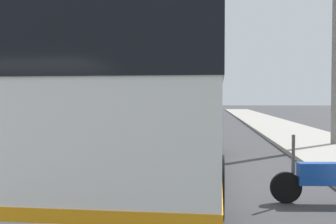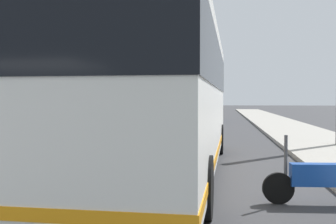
{
  "view_description": "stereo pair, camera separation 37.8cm",
  "coord_description": "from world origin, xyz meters",
  "px_view_note": "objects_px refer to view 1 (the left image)",
  "views": [
    {
      "loc": [
        -1.05,
        -3.32,
        1.88
      ],
      "look_at": [
        10.82,
        -2.09,
        1.47
      ],
      "focal_mm": 42.63,
      "sensor_mm": 36.0,
      "label": 1
    },
    {
      "loc": [
        -1.01,
        -3.69,
        1.88
      ],
      "look_at": [
        10.82,
        -2.09,
        1.47
      ],
      "focal_mm": 42.63,
      "sensor_mm": 36.0,
      "label": 2
    }
  ],
  "objects_px": {
    "car_ahead_same_lane": "(197,113)",
    "car_side_street": "(167,108)",
    "car_behind_bus": "(141,113)",
    "motorcycle_mid_row": "(333,178)",
    "utility_pole": "(336,60)",
    "car_oncoming": "(199,109)",
    "coach_bus": "(171,91)"
  },
  "relations": [
    {
      "from": "car_oncoming",
      "to": "car_side_street",
      "type": "bearing_deg",
      "value": 30.83
    },
    {
      "from": "car_oncoming",
      "to": "car_side_street",
      "type": "distance_m",
      "value": 8.75
    },
    {
      "from": "coach_bus",
      "to": "car_side_street",
      "type": "distance_m",
      "value": 42.17
    },
    {
      "from": "coach_bus",
      "to": "car_oncoming",
      "type": "relative_size",
      "value": 2.6
    },
    {
      "from": "coach_bus",
      "to": "car_oncoming",
      "type": "height_order",
      "value": "coach_bus"
    },
    {
      "from": "coach_bus",
      "to": "car_ahead_same_lane",
      "type": "xyz_separation_m",
      "value": [
        22.88,
        0.06,
        -1.41
      ]
    },
    {
      "from": "car_ahead_same_lane",
      "to": "utility_pole",
      "type": "height_order",
      "value": "utility_pole"
    },
    {
      "from": "car_behind_bus",
      "to": "car_side_street",
      "type": "bearing_deg",
      "value": -176.67
    },
    {
      "from": "motorcycle_mid_row",
      "to": "car_behind_bus",
      "type": "bearing_deg",
      "value": -76.82
    },
    {
      "from": "car_ahead_same_lane",
      "to": "car_side_street",
      "type": "height_order",
      "value": "car_side_street"
    },
    {
      "from": "coach_bus",
      "to": "car_behind_bus",
      "type": "relative_size",
      "value": 2.45
    },
    {
      "from": "coach_bus",
      "to": "car_behind_bus",
      "type": "distance_m",
      "value": 21.34
    },
    {
      "from": "motorcycle_mid_row",
      "to": "car_oncoming",
      "type": "distance_m",
      "value": 37.05
    },
    {
      "from": "car_ahead_same_lane",
      "to": "car_behind_bus",
      "type": "xyz_separation_m",
      "value": [
        -2.03,
        4.29,
        0.08
      ]
    },
    {
      "from": "car_ahead_same_lane",
      "to": "car_behind_bus",
      "type": "relative_size",
      "value": 0.85
    },
    {
      "from": "motorcycle_mid_row",
      "to": "car_oncoming",
      "type": "xyz_separation_m",
      "value": [
        36.89,
        3.32,
        0.24
      ]
    },
    {
      "from": "motorcycle_mid_row",
      "to": "car_ahead_same_lane",
      "type": "relative_size",
      "value": 0.55
    },
    {
      "from": "car_side_street",
      "to": "utility_pole",
      "type": "height_order",
      "value": "utility_pole"
    },
    {
      "from": "coach_bus",
      "to": "car_ahead_same_lane",
      "type": "bearing_deg",
      "value": 1.59
    },
    {
      "from": "motorcycle_mid_row",
      "to": "car_side_street",
      "type": "height_order",
      "value": "car_side_street"
    },
    {
      "from": "motorcycle_mid_row",
      "to": "utility_pole",
      "type": "height_order",
      "value": "utility_pole"
    },
    {
      "from": "coach_bus",
      "to": "car_behind_bus",
      "type": "height_order",
      "value": "coach_bus"
    },
    {
      "from": "motorcycle_mid_row",
      "to": "car_behind_bus",
      "type": "distance_m",
      "value": 24.6
    },
    {
      "from": "motorcycle_mid_row",
      "to": "car_side_street",
      "type": "distance_m",
      "value": 45.14
    },
    {
      "from": "car_behind_bus",
      "to": "utility_pole",
      "type": "height_order",
      "value": "utility_pole"
    },
    {
      "from": "car_ahead_same_lane",
      "to": "car_side_street",
      "type": "xyz_separation_m",
      "value": [
        19.02,
        4.46,
        -0.0
      ]
    },
    {
      "from": "car_oncoming",
      "to": "utility_pole",
      "type": "relative_size",
      "value": 0.67
    },
    {
      "from": "coach_bus",
      "to": "car_oncoming",
      "type": "xyz_separation_m",
      "value": [
        34.31,
        0.18,
        -1.37
      ]
    },
    {
      "from": "coach_bus",
      "to": "car_ahead_same_lane",
      "type": "relative_size",
      "value": 2.87
    },
    {
      "from": "car_ahead_same_lane",
      "to": "car_side_street",
      "type": "relative_size",
      "value": 0.93
    },
    {
      "from": "coach_bus",
      "to": "car_oncoming",
      "type": "distance_m",
      "value": 34.34
    },
    {
      "from": "car_behind_bus",
      "to": "car_side_street",
      "type": "relative_size",
      "value": 1.09
    }
  ]
}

